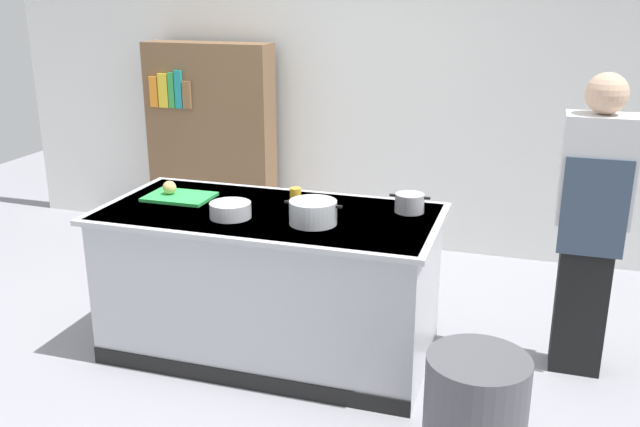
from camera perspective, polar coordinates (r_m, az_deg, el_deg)
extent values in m
plane|color=gray|center=(4.42, -3.95, -11.02)|extent=(10.00, 10.00, 0.00)
cube|color=white|center=(5.90, 3.30, 11.75)|extent=(6.40, 0.12, 3.00)
cube|color=#B7BABF|center=(4.22, -4.08, -5.66)|extent=(1.90, 0.90, 0.90)
cube|color=#B7BABF|center=(4.06, -4.21, -0.03)|extent=(1.98, 0.98, 0.03)
cube|color=black|center=(4.03, -6.37, -13.35)|extent=(1.90, 0.01, 0.10)
cube|color=green|center=(4.38, -11.37, 1.34)|extent=(0.40, 0.28, 0.02)
sphere|color=tan|center=(4.40, -12.16, 2.08)|extent=(0.08, 0.08, 0.08)
cylinder|color=#B7BABF|center=(3.82, -0.57, 0.10)|extent=(0.26, 0.26, 0.13)
cube|color=black|center=(3.85, -2.64, 0.95)|extent=(0.04, 0.02, 0.01)
cube|color=black|center=(3.77, 1.54, 0.56)|extent=(0.04, 0.02, 0.01)
cylinder|color=#99999E|center=(4.06, 7.31, 0.86)|extent=(0.17, 0.17, 0.11)
cube|color=black|center=(4.06, 5.94, 1.50)|extent=(0.04, 0.02, 0.01)
cube|color=black|center=(4.03, 8.72, 1.24)|extent=(0.04, 0.02, 0.01)
cylinder|color=#B7BABF|center=(3.96, -7.31, 0.29)|extent=(0.23, 0.23, 0.09)
cylinder|color=yellow|center=(4.17, -2.01, 1.43)|extent=(0.07, 0.07, 0.10)
cylinder|color=#4C4C51|center=(3.31, 12.46, -16.07)|extent=(0.46, 0.46, 0.61)
cube|color=black|center=(4.29, 20.50, -6.40)|extent=(0.28, 0.20, 0.90)
cube|color=silver|center=(4.06, 21.65, 3.32)|extent=(0.38, 0.24, 0.60)
sphere|color=#D3AA8C|center=(3.98, 22.33, 9.03)|extent=(0.22, 0.22, 0.22)
cube|color=#38475B|center=(3.98, 21.45, 0.39)|extent=(0.34, 0.02, 0.54)
cube|color=brown|center=(6.15, -8.81, 5.69)|extent=(1.10, 0.28, 1.70)
cube|color=orange|center=(6.14, -13.37, 9.62)|extent=(0.07, 0.03, 0.25)
cube|color=yellow|center=(6.09, -12.63, 9.74)|extent=(0.09, 0.03, 0.28)
cube|color=green|center=(6.06, -11.99, 9.78)|extent=(0.05, 0.03, 0.29)
cube|color=teal|center=(6.02, -11.45, 9.87)|extent=(0.06, 0.03, 0.31)
cube|color=brown|center=(5.99, -10.79, 9.46)|extent=(0.07, 0.03, 0.23)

